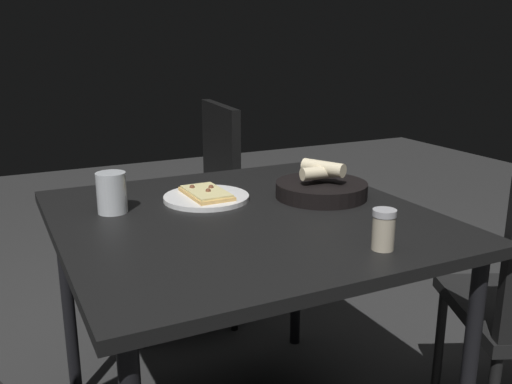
{
  "coord_description": "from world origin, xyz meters",
  "views": [
    {
      "loc": [
        0.61,
        1.31,
        1.2
      ],
      "look_at": [
        -0.03,
        0.01,
        0.79
      ],
      "focal_mm": 39.33,
      "sensor_mm": 36.0,
      "label": 1
    }
  ],
  "objects_px": {
    "dining_table": "(244,236)",
    "bread_basket": "(321,188)",
    "pizza_plate": "(206,196)",
    "pepper_shaker": "(383,232)",
    "chair_far": "(196,203)",
    "beer_glass": "(112,195)"
  },
  "relations": [
    {
      "from": "dining_table",
      "to": "pepper_shaker",
      "type": "distance_m",
      "value": 0.43
    },
    {
      "from": "dining_table",
      "to": "chair_far",
      "type": "xyz_separation_m",
      "value": [
        -0.17,
        -0.83,
        -0.15
      ]
    },
    {
      "from": "pepper_shaker",
      "to": "chair_far",
      "type": "relative_size",
      "value": 0.1
    },
    {
      "from": "dining_table",
      "to": "chair_far",
      "type": "distance_m",
      "value": 0.86
    },
    {
      "from": "dining_table",
      "to": "chair_far",
      "type": "height_order",
      "value": "chair_far"
    },
    {
      "from": "dining_table",
      "to": "bread_basket",
      "type": "height_order",
      "value": "bread_basket"
    },
    {
      "from": "bread_basket",
      "to": "pepper_shaker",
      "type": "xyz_separation_m",
      "value": [
        0.1,
        0.42,
        0.01
      ]
    },
    {
      "from": "dining_table",
      "to": "pizza_plate",
      "type": "xyz_separation_m",
      "value": [
        0.04,
        -0.17,
        0.07
      ]
    },
    {
      "from": "pizza_plate",
      "to": "bread_basket",
      "type": "bearing_deg",
      "value": 158.64
    },
    {
      "from": "dining_table",
      "to": "pizza_plate",
      "type": "distance_m",
      "value": 0.19
    },
    {
      "from": "dining_table",
      "to": "chair_far",
      "type": "bearing_deg",
      "value": -101.26
    },
    {
      "from": "beer_glass",
      "to": "pepper_shaker",
      "type": "bearing_deg",
      "value": 131.77
    },
    {
      "from": "beer_glass",
      "to": "pizza_plate",
      "type": "bearing_deg",
      "value": -179.93
    },
    {
      "from": "pizza_plate",
      "to": "chair_far",
      "type": "bearing_deg",
      "value": -107.33
    },
    {
      "from": "pizza_plate",
      "to": "pepper_shaker",
      "type": "bearing_deg",
      "value": 111.38
    },
    {
      "from": "pizza_plate",
      "to": "pepper_shaker",
      "type": "distance_m",
      "value": 0.59
    },
    {
      "from": "dining_table",
      "to": "pepper_shaker",
      "type": "height_order",
      "value": "pepper_shaker"
    },
    {
      "from": "bread_basket",
      "to": "beer_glass",
      "type": "distance_m",
      "value": 0.61
    },
    {
      "from": "dining_table",
      "to": "bread_basket",
      "type": "bearing_deg",
      "value": -169.91
    },
    {
      "from": "dining_table",
      "to": "beer_glass",
      "type": "bearing_deg",
      "value": -28.95
    },
    {
      "from": "bread_basket",
      "to": "dining_table",
      "type": "bearing_deg",
      "value": 10.09
    },
    {
      "from": "pizza_plate",
      "to": "chair_far",
      "type": "distance_m",
      "value": 0.73
    }
  ]
}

